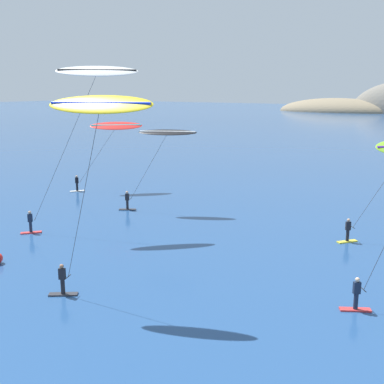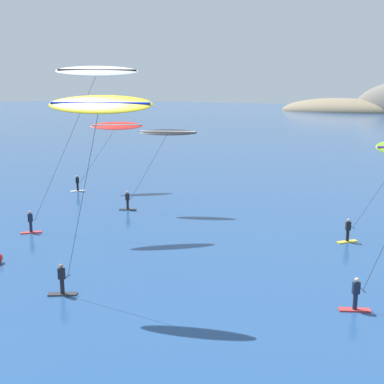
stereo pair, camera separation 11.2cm
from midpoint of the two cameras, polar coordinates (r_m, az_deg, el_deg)
name	(u,v)px [view 1 (the left image)]	position (r m, az deg, el deg)	size (l,w,h in m)	color
kitesurfer_yellow	(97,120)	(23.48, -11.35, 8.32)	(5.73, 3.01, 10.36)	#2D2D33
kitesurfer_black	(163,140)	(41.31, -3.49, 6.23)	(6.57, 3.81, 7.19)	#2D2D33
kitesurfer_white	(93,82)	(36.03, -11.78, 12.67)	(7.20, 6.86, 12.25)	red
kitesurfer_red	(114,130)	(50.73, -9.35, 7.28)	(6.19, 6.07, 7.21)	silver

